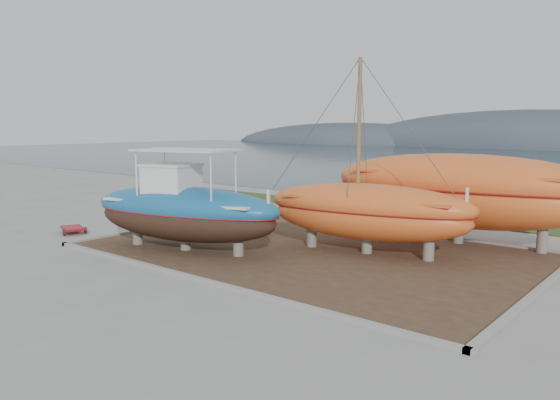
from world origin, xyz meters
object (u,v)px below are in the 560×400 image
Objects in this scene: orange_sailboat at (369,157)px; orange_bare_hull at (460,200)px; blue_caique at (185,200)px; white_dinghy at (239,218)px; red_trailer at (73,230)px.

orange_sailboat is 0.74× the size of orange_bare_hull.
orange_sailboat is (6.28, 4.41, 1.84)m from blue_caique.
orange_sailboat is at bearing -122.55° from orange_bare_hull.
white_dinghy is 8.29m from red_trailer.
white_dinghy is at bearing 89.81° from blue_caique.
red_trailer is (-15.80, -9.74, -1.86)m from orange_bare_hull.
blue_caique is at bearing -78.50° from white_dinghy.
orange_sailboat is 4.01× the size of red_trailer.
orange_bare_hull is at bearing 52.55° from orange_sailboat.
orange_sailboat is 5.25m from orange_bare_hull.
white_dinghy is at bearing -161.74° from orange_bare_hull.
orange_bare_hull is at bearing 50.11° from red_trailer.
blue_caique is at bearing -139.82° from orange_bare_hull.
red_trailer is (-13.61, -5.43, -3.90)m from orange_sailboat.
orange_bare_hull is (9.60, 4.26, 1.32)m from white_dinghy.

